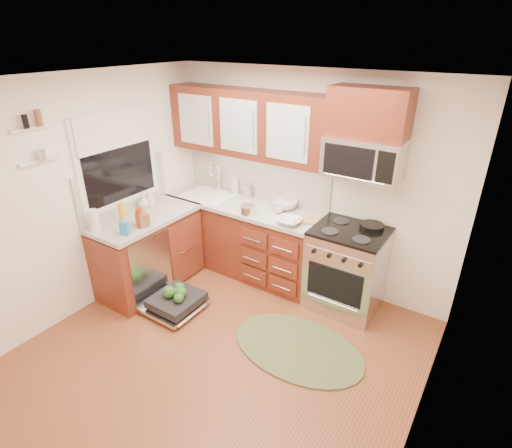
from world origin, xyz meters
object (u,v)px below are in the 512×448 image
Objects in this scene: sink at (208,204)px; dishwasher at (174,302)px; rug at (297,348)px; cutting_board at (308,220)px; upper_cabinets at (247,123)px; bowl_a at (289,221)px; skillet at (372,226)px; range at (346,269)px; paper_towel_roll at (94,220)px; stock_pot at (248,210)px; cup at (279,209)px; microwave at (363,158)px; bowl_b at (284,205)px.

dishwasher is at bearing -70.80° from sink.
cutting_board is (-0.41, 0.92, 0.93)m from rug.
upper_cabinets reaches higher than bowl_a.
skillet reaches higher than rug.
paper_towel_roll reaches higher than range.
upper_cabinets reaches higher than stock_pot.
cup is (-0.80, 0.94, 0.96)m from rug.
rug is 1.32m from bowl_a.
cutting_board is (-0.50, -0.12, -0.76)m from microwave.
dishwasher is at bearing 22.72° from paper_towel_roll.
bowl_b is (-0.90, 0.17, 0.50)m from range.
cup is (0.65, 1.15, 0.87)m from dishwasher.
bowl_a is 2.20× the size of cup.
upper_cabinets reaches higher than skillet.
paper_towel_roll is at bearing -103.75° from sink.
sink is (-1.93, -0.01, 0.33)m from range.
paper_towel_roll reaches higher than bowl_a.
cup reaches higher than skillet.
bowl_a is at bearing -156.72° from skillet.
stock_pot is 1.45× the size of cup.
dishwasher is at bearing -142.79° from skillet.
dishwasher is at bearing -112.33° from stock_pot.
sink is 2.69× the size of paper_towel_roll.
microwave is 2.13m from sink.
cup is at bearing 1.40° from sink.
cutting_board is at bearing -23.67° from bowl_b.
sink is at bearing -163.55° from upper_cabinets.
skillet is 1.10× the size of paper_towel_roll.
paper_towel_roll is (-2.19, -0.52, 1.03)m from rug.
stock_pot is at bearing -55.63° from upper_cabinets.
upper_cabinets is at bearing -177.19° from bowl_b.
rug is at bearing -49.66° from cup.
bowl_a is at bearing -38.17° from cup.
microwave is 2.83× the size of bowl_a.
upper_cabinets is 7.64× the size of bowl_a.
range is at bearing 84.39° from rug.
cutting_board is 0.39m from cup.
range is 1.23m from microwave.
cutting_board is 1.00× the size of bowl_b.
bowl_b is at bearing 9.88° from sink.
sink is 1.06m from bowl_b.
range is at bearing 32.27° from paper_towel_roll.
rug is 1.37m from cutting_board.
range is 3.54× the size of bowl_a.
rug is 1.56m from cup.
skillet is 1.43× the size of stock_pot.
range is at bearing 0.30° from sink.
stock_pot reaches higher than bowl_b.
range is 1.96m from sink.
stock_pot reaches higher than cup.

